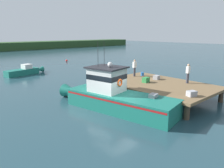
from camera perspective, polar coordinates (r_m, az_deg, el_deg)
The scene contains 13 objects.
ground_plane at distance 15.23m, azimuth 1.28°, elevation -7.04°, with size 200.00×200.00×0.00m, color #23424C.
dock at distance 18.40m, azimuth 12.25°, elevation -0.24°, with size 6.00×9.00×1.20m.
main_fishing_boat at distance 15.24m, azimuth 0.53°, elevation -3.03°, with size 4.10×9.97×4.80m.
crate_stack_near_edge at distance 19.92m, azimuth 11.72°, elevation 1.74°, with size 0.60×0.44×0.36m, color #9E9EA3.
crate_single_far at distance 18.54m, azimuth 8.97°, elevation 1.10°, with size 0.60×0.44×0.43m, color #2D8442.
crate_single_by_cleat at distance 15.27m, azimuth 20.41°, elevation -2.40°, with size 0.60×0.44×0.37m, color #9E9EA3.
bait_bucket at distance 21.40m, azimuth 8.07°, elevation 2.66°, with size 0.32×0.32×0.34m, color #2866B2.
deckhand_by_the_boat at distance 18.99m, azimuth 19.53°, elevation 2.75°, with size 0.36×0.22×1.63m.
deckhand_further_back at distance 20.90m, azimuth 6.01°, elevation 4.37°, with size 0.36×0.22×1.63m.
moored_boat_mid_harbor at distance 30.19m, azimuth -22.21°, elevation 3.17°, with size 5.35×2.11×1.34m.
mooring_buoy_outer at distance 28.07m, azimuth -1.54°, elevation 2.96°, with size 0.44×0.44×0.44m, color #EA5B19.
mooring_buoy_inshore at distance 30.74m, azimuth -24.15°, elevation 2.64°, with size 0.37×0.37×0.37m, color #EA5B19.
mooring_buoy_spare_mooring at distance 41.85m, azimuth -11.97°, elevation 6.12°, with size 0.38×0.38×0.38m, color red.
Camera 1 is at (-9.79, -10.38, 5.34)m, focal length 34.41 mm.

